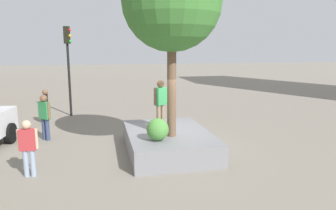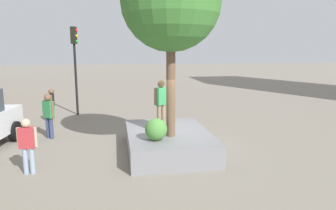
{
  "view_description": "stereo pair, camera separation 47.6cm",
  "coord_description": "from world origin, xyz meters",
  "px_view_note": "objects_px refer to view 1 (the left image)",
  "views": [
    {
      "loc": [
        -9.99,
        2.2,
        3.44
      ],
      "look_at": [
        -0.11,
        0.02,
        1.59
      ],
      "focal_mm": 33.16,
      "sensor_mm": 36.0,
      "label": 1
    },
    {
      "loc": [
        -10.08,
        1.73,
        3.44
      ],
      "look_at": [
        -0.11,
        0.02,
        1.59
      ],
      "focal_mm": 33.16,
      "sensor_mm": 36.0,
      "label": 2
    }
  ],
  "objects_px": {
    "traffic_light_corner": "(68,56)",
    "passerby_with_bag": "(45,114)",
    "planter_ledge": "(168,141)",
    "skateboarder": "(161,100)",
    "skateboard": "(161,127)",
    "pedestrian_crossing": "(28,144)",
    "bystander_watching": "(46,104)",
    "plaza_tree": "(172,2)"
  },
  "relations": [
    {
      "from": "skateboard",
      "to": "pedestrian_crossing",
      "type": "bearing_deg",
      "value": 112.84
    },
    {
      "from": "skateboarder",
      "to": "passerby_with_bag",
      "type": "relative_size",
      "value": 0.93
    },
    {
      "from": "traffic_light_corner",
      "to": "skateboarder",
      "type": "bearing_deg",
      "value": -150.53
    },
    {
      "from": "skateboarder",
      "to": "pedestrian_crossing",
      "type": "distance_m",
      "value": 4.37
    },
    {
      "from": "passerby_with_bag",
      "to": "pedestrian_crossing",
      "type": "bearing_deg",
      "value": -177.96
    },
    {
      "from": "plaza_tree",
      "to": "bystander_watching",
      "type": "bearing_deg",
      "value": 40.38
    },
    {
      "from": "bystander_watching",
      "to": "passerby_with_bag",
      "type": "xyz_separation_m",
      "value": [
        -2.58,
        -0.36,
        0.07
      ]
    },
    {
      "from": "skateboarder",
      "to": "passerby_with_bag",
      "type": "bearing_deg",
      "value": 65.4
    },
    {
      "from": "traffic_light_corner",
      "to": "bystander_watching",
      "type": "relative_size",
      "value": 2.8
    },
    {
      "from": "planter_ledge",
      "to": "bystander_watching",
      "type": "height_order",
      "value": "bystander_watching"
    },
    {
      "from": "planter_ledge",
      "to": "passerby_with_bag",
      "type": "bearing_deg",
      "value": 61.96
    },
    {
      "from": "bystander_watching",
      "to": "skateboarder",
      "type": "bearing_deg",
      "value": -135.04
    },
    {
      "from": "bystander_watching",
      "to": "passerby_with_bag",
      "type": "relative_size",
      "value": 0.93
    },
    {
      "from": "skateboard",
      "to": "passerby_with_bag",
      "type": "xyz_separation_m",
      "value": [
        1.87,
        4.08,
        0.26
      ]
    },
    {
      "from": "planter_ledge",
      "to": "passerby_with_bag",
      "type": "relative_size",
      "value": 2.24
    },
    {
      "from": "skateboard",
      "to": "bystander_watching",
      "type": "height_order",
      "value": "bystander_watching"
    },
    {
      "from": "passerby_with_bag",
      "to": "traffic_light_corner",
      "type": "bearing_deg",
      "value": -7.38
    },
    {
      "from": "traffic_light_corner",
      "to": "passerby_with_bag",
      "type": "bearing_deg",
      "value": 172.62
    },
    {
      "from": "traffic_light_corner",
      "to": "bystander_watching",
      "type": "bearing_deg",
      "value": 152.56
    },
    {
      "from": "skateboarder",
      "to": "traffic_light_corner",
      "type": "xyz_separation_m",
      "value": [
        6.23,
        3.52,
        1.39
      ]
    },
    {
      "from": "planter_ledge",
      "to": "skateboarder",
      "type": "xyz_separation_m",
      "value": [
        0.4,
        0.17,
        1.35
      ]
    },
    {
      "from": "plaza_tree",
      "to": "pedestrian_crossing",
      "type": "bearing_deg",
      "value": 99.66
    },
    {
      "from": "planter_ledge",
      "to": "skateboard",
      "type": "bearing_deg",
      "value": 23.45
    },
    {
      "from": "traffic_light_corner",
      "to": "pedestrian_crossing",
      "type": "distance_m",
      "value": 8.2
    },
    {
      "from": "bystander_watching",
      "to": "passerby_with_bag",
      "type": "bearing_deg",
      "value": -172.08
    },
    {
      "from": "traffic_light_corner",
      "to": "passerby_with_bag",
      "type": "height_order",
      "value": "traffic_light_corner"
    },
    {
      "from": "planter_ledge",
      "to": "traffic_light_corner",
      "type": "bearing_deg",
      "value": 29.13
    },
    {
      "from": "pedestrian_crossing",
      "to": "passerby_with_bag",
      "type": "bearing_deg",
      "value": 2.04
    },
    {
      "from": "plaza_tree",
      "to": "traffic_light_corner",
      "type": "relative_size",
      "value": 1.24
    },
    {
      "from": "traffic_light_corner",
      "to": "pedestrian_crossing",
      "type": "relative_size",
      "value": 2.88
    },
    {
      "from": "planter_ledge",
      "to": "skateboarder",
      "type": "height_order",
      "value": "skateboarder"
    },
    {
      "from": "skateboarder",
      "to": "passerby_with_bag",
      "type": "distance_m",
      "value": 4.55
    },
    {
      "from": "skateboarder",
      "to": "pedestrian_crossing",
      "type": "xyz_separation_m",
      "value": [
        -1.67,
        3.96,
        -0.79
      ]
    },
    {
      "from": "skateboard",
      "to": "bystander_watching",
      "type": "bearing_deg",
      "value": 44.96
    },
    {
      "from": "skateboard",
      "to": "traffic_light_corner",
      "type": "distance_m",
      "value": 7.53
    },
    {
      "from": "bystander_watching",
      "to": "pedestrian_crossing",
      "type": "height_order",
      "value": "bystander_watching"
    },
    {
      "from": "skateboard",
      "to": "skateboarder",
      "type": "xyz_separation_m",
      "value": [
        -0.0,
        0.0,
        0.95
      ]
    },
    {
      "from": "skateboarder",
      "to": "pedestrian_crossing",
      "type": "relative_size",
      "value": 1.03
    },
    {
      "from": "skateboarder",
      "to": "bystander_watching",
      "type": "bearing_deg",
      "value": 44.96
    },
    {
      "from": "skateboard",
      "to": "traffic_light_corner",
      "type": "height_order",
      "value": "traffic_light_corner"
    },
    {
      "from": "skateboarder",
      "to": "pedestrian_crossing",
      "type": "height_order",
      "value": "skateboarder"
    },
    {
      "from": "traffic_light_corner",
      "to": "bystander_watching",
      "type": "height_order",
      "value": "traffic_light_corner"
    }
  ]
}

